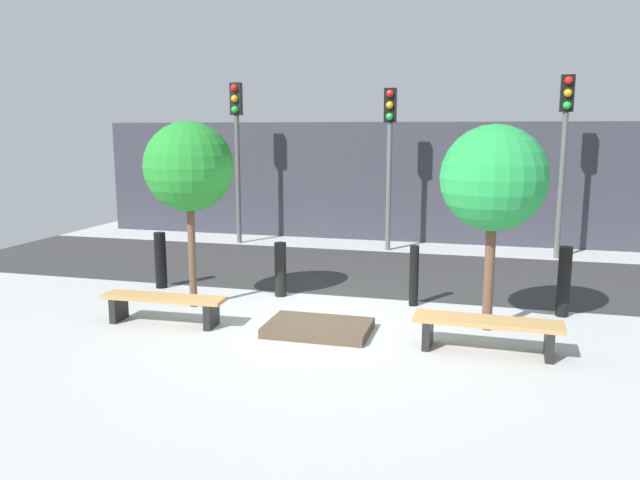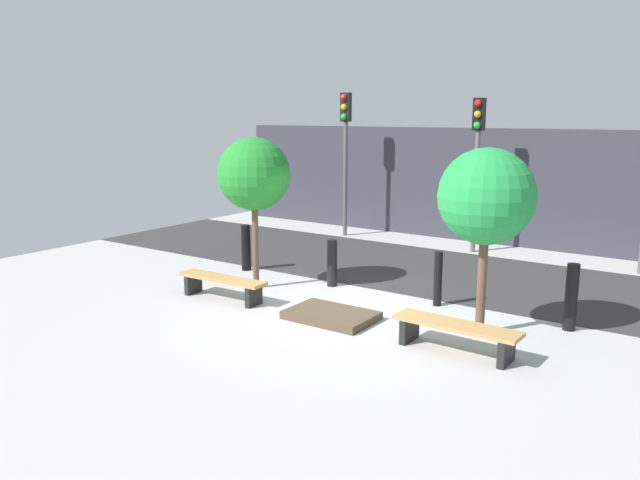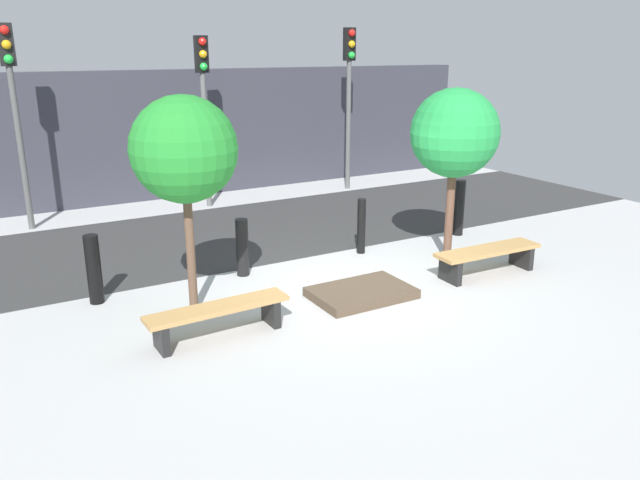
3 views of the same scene
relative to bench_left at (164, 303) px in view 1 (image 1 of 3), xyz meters
The scene contains 15 objects.
ground_plane 2.38m from the bench_left, 12.08° to the left, with size 18.00×18.00×0.00m, color #B0B0B0.
road_strip 4.85m from the bench_left, 61.47° to the left, with size 18.00×4.11×0.01m, color #323232.
building_facade 8.48m from the bench_left, 74.03° to the left, with size 16.20×0.50×3.04m, color #33333D.
bench_left is the anchor object (origin of this frame).
bench_right 4.62m from the bench_left, ahead, with size 1.89×0.52×0.44m.
planter_bed 2.33m from the bench_left, ahead, with size 1.46×0.97×0.14m, color brown.
tree_behind_left_bench 2.17m from the bench_left, 90.00° to the left, with size 1.41×1.41×2.98m.
tree_behind_right_bench 5.07m from the bench_left, 11.80° to the left, with size 1.48×1.48×2.92m.
bollard_far_left 2.25m from the bench_left, 120.05° to the left, with size 0.21×0.21×1.02m, color black.
bollard_left 2.27m from the bench_left, 59.06° to the left, with size 0.20×0.20×0.94m, color black.
bollard_center 3.97m from the bench_left, 29.37° to the left, with size 0.15×0.15×1.00m, color black.
bollard_right 6.07m from the bench_left, 18.70° to the left, with size 0.20×0.20×1.09m, color black.
traffic_light_west 7.18m from the bench_left, 102.83° to the left, with size 0.28×0.27×3.98m.
traffic_light_mid_west 7.35m from the bench_left, 70.68° to the left, with size 0.28×0.27×3.79m.
traffic_light_mid_east 9.32m from the bench_left, 47.11° to the left, with size 0.28×0.27×4.00m.
Camera 1 is at (2.21, -8.49, 2.84)m, focal length 35.00 mm.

